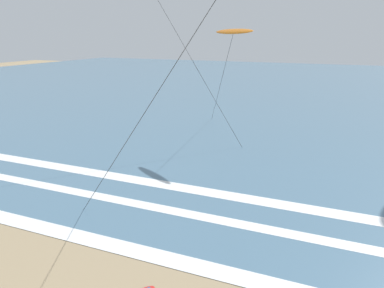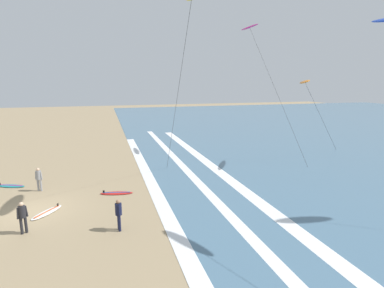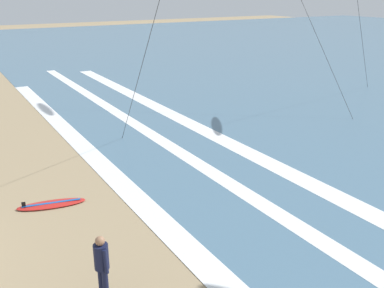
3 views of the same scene
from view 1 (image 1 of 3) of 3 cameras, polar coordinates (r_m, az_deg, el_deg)
The scene contains 5 objects.
ocean_surface at distance 55.23m, azimuth 20.03°, elevation 7.42°, with size 140.00×90.00×0.01m, color slate.
wave_foam_shoreline at distance 12.64m, azimuth 6.87°, elevation -18.55°, with size 42.75×0.84×0.01m, color white.
wave_foam_mid_break at distance 15.45m, azimuth 9.49°, elevation -11.84°, with size 53.14×0.67×0.01m, color white.
wave_foam_outer_break at distance 17.67m, azimuth 10.56°, elevation -8.23°, with size 49.03×0.92×0.01m, color white.
kite_orange_high_left at distance 24.36m, azimuth 6.04°, elevation 15.79°, with size 5.99×9.14×7.43m.
Camera 1 is at (3.79, -2.96, 7.11)m, focal length 36.92 mm.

